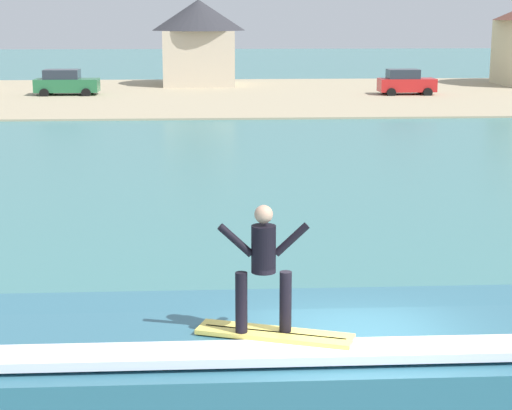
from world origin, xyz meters
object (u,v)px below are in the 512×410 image
object	(u,v)px
wave_crest	(280,373)
house_small_cottage	(199,38)
car_near_shore	(66,83)
car_far_shore	(406,82)
surfboard	(275,334)
surfer	(264,262)

from	to	relation	value
wave_crest	house_small_cottage	xyz separation A→B (m)	(-1.53, 57.85, 3.03)
car_near_shore	car_far_shore	size ratio (longest dim) A/B	1.11
wave_crest	house_small_cottage	world-z (taller)	house_small_cottage
surfboard	surfer	xyz separation A→B (m)	(-0.15, 0.02, 0.99)
surfboard	house_small_cottage	xyz separation A→B (m)	(-1.39, 58.55, 2.17)
wave_crest	house_small_cottage	distance (m)	57.95
wave_crest	surfer	xyz separation A→B (m)	(-0.29, -0.68, 1.84)
wave_crest	surfboard	world-z (taller)	surfboard
car_near_shore	car_far_shore	distance (m)	23.68
surfer	car_near_shore	world-z (taller)	surfer
surfboard	car_far_shore	xyz separation A→B (m)	(13.06, 49.36, -0.65)
wave_crest	surfer	bearing A→B (deg)	-112.72
car_far_shore	house_small_cottage	distance (m)	17.36
surfboard	car_near_shore	distance (m)	51.55
surfer	house_small_cottage	world-z (taller)	house_small_cottage
car_near_shore	surfer	bearing A→B (deg)	-78.29
wave_crest	car_far_shore	xyz separation A→B (m)	(12.92, 48.66, 0.21)
surfboard	car_far_shore	distance (m)	51.07
surfer	house_small_cottage	distance (m)	58.56
surfboard	surfer	size ratio (longest dim) A/B	1.24
wave_crest	car_near_shore	size ratio (longest dim) A/B	2.13
surfboard	house_small_cottage	distance (m)	58.61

